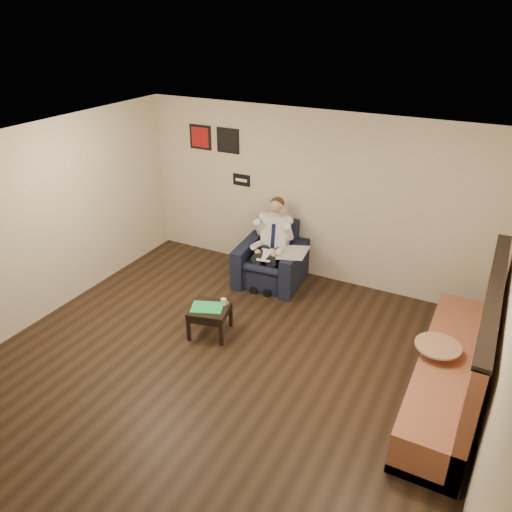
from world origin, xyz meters
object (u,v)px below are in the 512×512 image
at_px(smartphone, 216,302).
at_px(banquette, 455,341).
at_px(side_table, 210,320).
at_px(green_folder, 207,307).
at_px(coffee_mug, 224,302).
at_px(armchair, 271,255).
at_px(seated_man, 268,249).
at_px(cafe_table, 434,367).

relative_size(smartphone, banquette, 0.05).
height_order(side_table, green_folder, green_folder).
height_order(side_table, coffee_mug, coffee_mug).
bearing_deg(side_table, banquette, 4.69).
height_order(coffee_mug, banquette, banquette).
bearing_deg(green_folder, armchair, 85.62).
height_order(seated_man, green_folder, seated_man).
bearing_deg(smartphone, coffee_mug, -7.10).
relative_size(side_table, banquette, 0.18).
relative_size(side_table, cafe_table, 0.80).
bearing_deg(banquette, seated_man, 156.24).
bearing_deg(banquette, smartphone, -178.20).
xyz_separation_m(armchair, smartphone, (-0.10, -1.56, -0.06)).
height_order(green_folder, smartphone, green_folder).
relative_size(armchair, banquette, 0.35).
bearing_deg(green_folder, cafe_table, 4.99).
bearing_deg(green_folder, banquette, 5.11).
distance_m(armchair, green_folder, 1.75).
distance_m(side_table, coffee_mug, 0.33).
relative_size(seated_man, side_table, 2.58).
bearing_deg(banquette, armchair, 154.32).
bearing_deg(green_folder, side_table, 47.64).
height_order(smartphone, cafe_table, cafe_table).
relative_size(green_folder, cafe_table, 0.65).
xyz_separation_m(seated_man, cafe_table, (2.86, -1.36, -0.35)).
bearing_deg(cafe_table, side_table, -175.46).
bearing_deg(green_folder, seated_man, 84.86).
height_order(smartphone, banquette, banquette).
relative_size(coffee_mug, cafe_table, 0.14).
distance_m(green_folder, smartphone, 0.19).
distance_m(smartphone, cafe_table, 2.98).
height_order(seated_man, cafe_table, seated_man).
height_order(side_table, cafe_table, cafe_table).
bearing_deg(armchair, green_folder, -99.60).
bearing_deg(smartphone, seated_man, 81.55).
bearing_deg(banquette, green_folder, -174.89).
bearing_deg(coffee_mug, side_table, -132.36).
height_order(coffee_mug, cafe_table, cafe_table).
height_order(side_table, banquette, banquette).
bearing_deg(coffee_mug, seated_man, 90.67).
xyz_separation_m(armchair, cafe_table, (2.87, -1.48, -0.17)).
relative_size(side_table, green_folder, 1.22).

